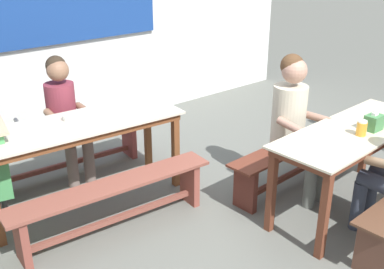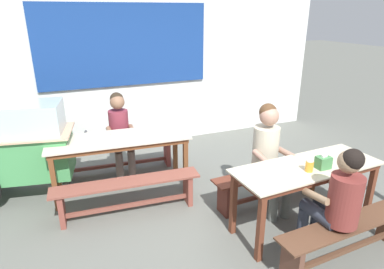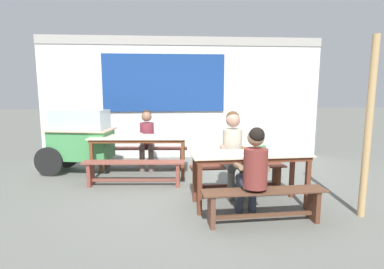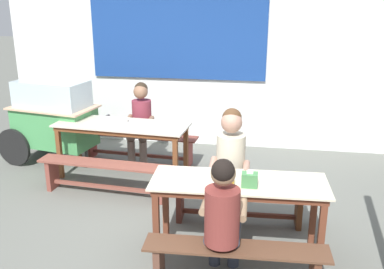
{
  "view_description": "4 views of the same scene",
  "coord_description": "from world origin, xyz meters",
  "px_view_note": "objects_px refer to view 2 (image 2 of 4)",
  "views": [
    {
      "loc": [
        -2.6,
        -2.38,
        2.29
      ],
      "look_at": [
        -0.45,
        0.19,
        0.85
      ],
      "focal_mm": 43.57,
      "sensor_mm": 36.0,
      "label": 1
    },
    {
      "loc": [
        -1.61,
        -2.98,
        2.35
      ],
      "look_at": [
        -0.07,
        0.7,
        0.85
      ],
      "focal_mm": 30.98,
      "sensor_mm": 36.0,
      "label": 2
    },
    {
      "loc": [
        -0.39,
        -4.7,
        1.71
      ],
      "look_at": [
        0.02,
        0.4,
        0.92
      ],
      "focal_mm": 28.78,
      "sensor_mm": 36.0,
      "label": 3
    },
    {
      "loc": [
        0.99,
        -4.34,
        2.5
      ],
      "look_at": [
        0.19,
        0.32,
        0.96
      ],
      "focal_mm": 40.93,
      "sensor_mm": 36.0,
      "label": 4
    }
  ],
  "objects_px": {
    "person_near_front": "(337,198)",
    "tissue_box": "(323,162)",
    "bench_near_back": "(269,182)",
    "bench_far_back": "(117,153)",
    "dining_table_near": "(307,173)",
    "soup_bowl": "(116,133)",
    "person_right_near_table": "(269,151)",
    "food_cart": "(21,144)",
    "bench_near_front": "(346,237)",
    "bench_far_front": "(128,192)",
    "person_center_facing": "(120,129)",
    "condiment_jar": "(309,166)",
    "dining_table_far": "(119,143)"
  },
  "relations": [
    {
      "from": "person_near_front",
      "to": "bench_near_back",
      "type": "bearing_deg",
      "value": 86.4
    },
    {
      "from": "bench_near_front",
      "to": "condiment_jar",
      "type": "height_order",
      "value": "condiment_jar"
    },
    {
      "from": "bench_near_front",
      "to": "person_center_facing",
      "type": "distance_m",
      "value": 3.25
    },
    {
      "from": "tissue_box",
      "to": "condiment_jar",
      "type": "xyz_separation_m",
      "value": [
        -0.18,
        0.0,
        -0.0
      ]
    },
    {
      "from": "bench_far_front",
      "to": "soup_bowl",
      "type": "relative_size",
      "value": 11.33
    },
    {
      "from": "dining_table_near",
      "to": "soup_bowl",
      "type": "relative_size",
      "value": 10.9
    },
    {
      "from": "dining_table_near",
      "to": "bench_far_back",
      "type": "relative_size",
      "value": 0.93
    },
    {
      "from": "dining_table_far",
      "to": "person_near_front",
      "type": "bearing_deg",
      "value": -53.35
    },
    {
      "from": "dining_table_far",
      "to": "food_cart",
      "type": "distance_m",
      "value": 1.25
    },
    {
      "from": "dining_table_near",
      "to": "soup_bowl",
      "type": "distance_m",
      "value": 2.46
    },
    {
      "from": "bench_near_back",
      "to": "bench_near_front",
      "type": "distance_m",
      "value": 1.21
    },
    {
      "from": "dining_table_near",
      "to": "dining_table_far",
      "type": "bearing_deg",
      "value": 136.18
    },
    {
      "from": "bench_near_back",
      "to": "soup_bowl",
      "type": "relative_size",
      "value": 10.06
    },
    {
      "from": "dining_table_far",
      "to": "food_cart",
      "type": "relative_size",
      "value": 1.12
    },
    {
      "from": "tissue_box",
      "to": "condiment_jar",
      "type": "distance_m",
      "value": 0.18
    },
    {
      "from": "dining_table_near",
      "to": "person_near_front",
      "type": "xyz_separation_m",
      "value": [
        -0.1,
        -0.53,
        0.0
      ]
    },
    {
      "from": "person_near_front",
      "to": "tissue_box",
      "type": "distance_m",
      "value": 0.49
    },
    {
      "from": "person_right_near_table",
      "to": "bench_far_back",
      "type": "bearing_deg",
      "value": 131.88
    },
    {
      "from": "person_right_near_table",
      "to": "bench_far_front",
      "type": "bearing_deg",
      "value": 162.61
    },
    {
      "from": "dining_table_near",
      "to": "bench_near_front",
      "type": "relative_size",
      "value": 1.08
    },
    {
      "from": "bench_far_front",
      "to": "person_right_near_table",
      "type": "distance_m",
      "value": 1.77
    },
    {
      "from": "bench_far_front",
      "to": "tissue_box",
      "type": "xyz_separation_m",
      "value": [
        1.87,
        -1.15,
        0.55
      ]
    },
    {
      "from": "bench_far_back",
      "to": "food_cart",
      "type": "bearing_deg",
      "value": -168.83
    },
    {
      "from": "person_center_facing",
      "to": "food_cart",
      "type": "bearing_deg",
      "value": -172.51
    },
    {
      "from": "person_center_facing",
      "to": "soup_bowl",
      "type": "xyz_separation_m",
      "value": [
        -0.13,
        -0.43,
        0.09
      ]
    },
    {
      "from": "person_center_facing",
      "to": "soup_bowl",
      "type": "bearing_deg",
      "value": -106.7
    },
    {
      "from": "person_center_facing",
      "to": "tissue_box",
      "type": "distance_m",
      "value": 2.85
    },
    {
      "from": "bench_near_back",
      "to": "person_near_front",
      "type": "xyz_separation_m",
      "value": [
        -0.07,
        -1.13,
        0.41
      ]
    },
    {
      "from": "bench_near_front",
      "to": "condiment_jar",
      "type": "relative_size",
      "value": 12.34
    },
    {
      "from": "dining_table_far",
      "to": "bench_near_front",
      "type": "relative_size",
      "value": 1.18
    },
    {
      "from": "dining_table_far",
      "to": "bench_far_front",
      "type": "bearing_deg",
      "value": -94.35
    },
    {
      "from": "bench_far_back",
      "to": "condiment_jar",
      "type": "bearing_deg",
      "value": -55.93
    },
    {
      "from": "person_right_near_table",
      "to": "person_near_front",
      "type": "relative_size",
      "value": 1.08
    },
    {
      "from": "person_right_near_table",
      "to": "person_center_facing",
      "type": "bearing_deg",
      "value": 131.85
    },
    {
      "from": "person_center_facing",
      "to": "tissue_box",
      "type": "height_order",
      "value": "person_center_facing"
    },
    {
      "from": "tissue_box",
      "to": "soup_bowl",
      "type": "distance_m",
      "value": 2.6
    },
    {
      "from": "bench_far_back",
      "to": "soup_bowl",
      "type": "relative_size",
      "value": 11.73
    },
    {
      "from": "food_cart",
      "to": "person_right_near_table",
      "type": "distance_m",
      "value": 3.15
    },
    {
      "from": "bench_far_front",
      "to": "bench_near_back",
      "type": "height_order",
      "value": "same"
    },
    {
      "from": "tissue_box",
      "to": "soup_bowl",
      "type": "height_order",
      "value": "tissue_box"
    },
    {
      "from": "person_right_near_table",
      "to": "soup_bowl",
      "type": "bearing_deg",
      "value": 142.97
    },
    {
      "from": "dining_table_near",
      "to": "bench_far_front",
      "type": "bearing_deg",
      "value": 149.37
    },
    {
      "from": "bench_far_back",
      "to": "person_near_front",
      "type": "height_order",
      "value": "person_near_front"
    },
    {
      "from": "person_center_facing",
      "to": "soup_bowl",
      "type": "relative_size",
      "value": 7.9
    },
    {
      "from": "bench_far_front",
      "to": "food_cart",
      "type": "distance_m",
      "value": 1.56
    },
    {
      "from": "bench_near_back",
      "to": "bench_far_front",
      "type": "bearing_deg",
      "value": 165.82
    },
    {
      "from": "bench_near_front",
      "to": "dining_table_near",
      "type": "bearing_deg",
      "value": 92.57
    },
    {
      "from": "person_near_front",
      "to": "tissue_box",
      "type": "bearing_deg",
      "value": 64.42
    },
    {
      "from": "bench_far_front",
      "to": "person_center_facing",
      "type": "distance_m",
      "value": 1.22
    },
    {
      "from": "bench_near_back",
      "to": "person_right_near_table",
      "type": "bearing_deg",
      "value": -144.58
    }
  ]
}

